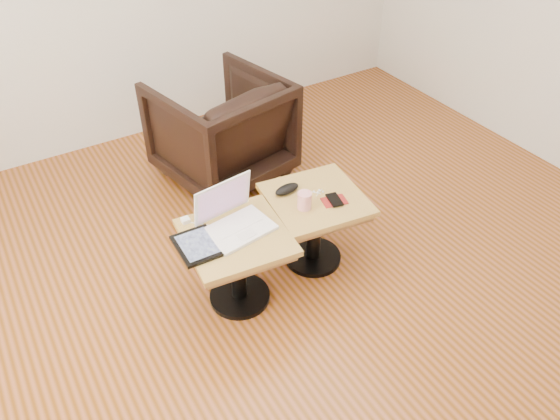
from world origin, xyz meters
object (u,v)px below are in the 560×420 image
laptop (234,219)px  armchair (221,130)px  side_table_left (237,252)px  striped_cup (304,201)px  side_table_right (315,213)px

laptop → armchair: armchair is taller
side_table_left → striped_cup: 0.44m
laptop → striped_cup: bearing=-16.3°
side_table_left → striped_cup: striped_cup is taller
side_table_right → armchair: (-0.05, 1.05, 0.02)m
side_table_left → armchair: armchair is taller
side_table_right → armchair: 1.05m
side_table_right → striped_cup: striped_cup is taller
laptop → side_table_left: bearing=-118.2°
side_table_left → armchair: size_ratio=0.70×
side_table_left → striped_cup: size_ratio=5.78×
side_table_left → side_table_right: 0.51m
laptop → side_table_right: bearing=-9.3°
side_table_left → laptop: laptop is taller
striped_cup → armchair: bearing=87.0°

